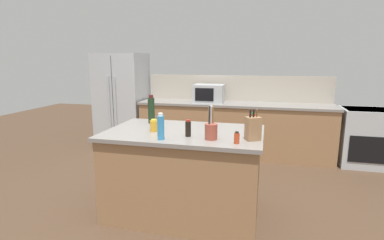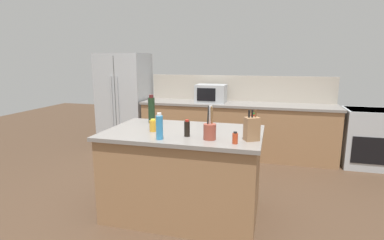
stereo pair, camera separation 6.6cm
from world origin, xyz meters
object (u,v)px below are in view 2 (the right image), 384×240
object	(u,v)px
range_oven	(368,138)
pepper_grinder	(210,117)
spice_jar_paprika	(235,138)
soy_sauce_bottle	(187,129)
microwave	(211,93)
hot_sauce_bottle	(253,120)
knife_block	(252,129)
dish_soap_bottle	(159,127)
utensil_crock	(210,131)
honey_jar	(153,126)
refrigerator	(125,101)
wine_bottle	(152,110)

from	to	relation	value
range_oven	pepper_grinder	distance (m)	2.99
spice_jar_paprika	soy_sauce_bottle	bearing A→B (deg)	164.08
microwave	hot_sauce_bottle	distance (m)	1.99
knife_block	dish_soap_bottle	bearing A→B (deg)	163.87
range_oven	microwave	xyz separation A→B (m)	(-2.55, 0.00, 0.63)
dish_soap_bottle	soy_sauce_bottle	world-z (taller)	dish_soap_bottle
utensil_crock	soy_sauce_bottle	distance (m)	0.25
honey_jar	knife_block	bearing A→B (deg)	-5.63
refrigerator	pepper_grinder	bearing A→B (deg)	-44.10
pepper_grinder	soy_sauce_bottle	world-z (taller)	pepper_grinder
utensil_crock	hot_sauce_bottle	distance (m)	0.75
soy_sauce_bottle	utensil_crock	bearing A→B (deg)	-12.74
range_oven	soy_sauce_bottle	bearing A→B (deg)	-133.68
dish_soap_bottle	honey_jar	xyz separation A→B (m)	(-0.18, 0.29, -0.06)
wine_bottle	soy_sauce_bottle	world-z (taller)	wine_bottle
wine_bottle	pepper_grinder	world-z (taller)	wine_bottle
microwave	utensil_crock	bearing A→B (deg)	-78.73
range_oven	pepper_grinder	bearing A→B (deg)	-137.13
honey_jar	pepper_grinder	distance (m)	0.63
microwave	dish_soap_bottle	distance (m)	2.58
range_oven	dish_soap_bottle	bearing A→B (deg)	-134.31
knife_block	pepper_grinder	distance (m)	0.62
range_oven	dish_soap_bottle	size ratio (longest dim) A/B	3.61
soy_sauce_bottle	dish_soap_bottle	bearing A→B (deg)	-141.89
range_oven	wine_bottle	distance (m)	3.51
hot_sauce_bottle	honey_jar	distance (m)	1.11
hot_sauce_bottle	honey_jar	world-z (taller)	hot_sauce_bottle
range_oven	spice_jar_paprika	distance (m)	3.17
wine_bottle	dish_soap_bottle	world-z (taller)	wine_bottle
hot_sauce_bottle	honey_jar	bearing A→B (deg)	-153.75
knife_block	hot_sauce_bottle	bearing A→B (deg)	64.20
dish_soap_bottle	honey_jar	size ratio (longest dim) A/B	1.94
range_oven	dish_soap_bottle	world-z (taller)	dish_soap_bottle
spice_jar_paprika	soy_sauce_bottle	xyz separation A→B (m)	(-0.49, 0.14, 0.03)
microwave	dish_soap_bottle	world-z (taller)	microwave
refrigerator	honey_jar	size ratio (longest dim) A/B	13.69
refrigerator	honey_jar	world-z (taller)	refrigerator
utensil_crock	spice_jar_paprika	bearing A→B (deg)	-18.86
range_oven	utensil_crock	distance (m)	3.26
spice_jar_paprika	pepper_grinder	distance (m)	0.65
knife_block	dish_soap_bottle	distance (m)	0.87
pepper_grinder	hot_sauce_bottle	bearing A→B (deg)	23.52
knife_block	utensil_crock	distance (m)	0.39
refrigerator	microwave	xyz separation A→B (m)	(1.71, -0.05, 0.20)
utensil_crock	pepper_grinder	distance (m)	0.48
knife_block	honey_jar	world-z (taller)	knife_block
microwave	utensil_crock	distance (m)	2.51
refrigerator	knife_block	distance (m)	3.56
wine_bottle	honey_jar	size ratio (longest dim) A/B	2.57
range_oven	utensil_crock	world-z (taller)	utensil_crock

